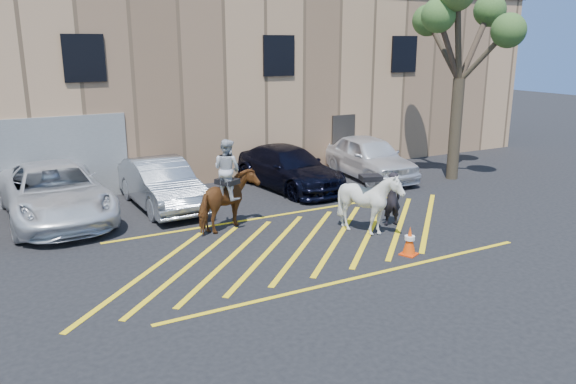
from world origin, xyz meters
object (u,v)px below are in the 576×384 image
saddled_white (370,202)px  tree (463,25)px  car_white_pickup (55,192)px  mounted_bay (228,194)px  handler (392,199)px  car_white_suv (369,157)px  traffic_cone (410,241)px  car_silver_sedan (161,184)px  car_blue_suv (288,168)px

saddled_white → tree: tree is taller
car_white_pickup → mounted_bay: bearing=-41.0°
saddled_white → tree: bearing=29.2°
handler → car_white_suv: bearing=-107.7°
car_white_pickup → traffic_cone: size_ratio=8.08×
tree → saddled_white: bearing=-150.8°
car_white_suv → traffic_cone: 8.21m
car_silver_sedan → mounted_bay: size_ratio=1.80×
tree → car_white_pickup: bearing=173.0°
car_silver_sedan → car_blue_suv: bearing=0.5°
car_silver_sedan → saddled_white: 6.74m
car_white_pickup → saddled_white: size_ratio=2.99×
car_blue_suv → saddled_white: bearing=-101.6°
car_white_suv → saddled_white: 6.64m
car_white_pickup → car_silver_sedan: size_ratio=1.27×
car_white_pickup → mounted_bay: 5.28m
saddled_white → car_white_pickup: bearing=143.7°
car_white_pickup → mounted_bay: size_ratio=2.30×
car_silver_sedan → saddled_white: saddled_white is taller
traffic_cone → mounted_bay: bearing=129.0°
car_silver_sedan → mounted_bay: (1.01, -3.07, 0.27)m
handler → traffic_cone: size_ratio=2.13×
car_blue_suv → mounted_bay: 4.97m
car_blue_suv → traffic_cone: 7.26m
car_white_pickup → car_blue_suv: bearing=-2.2°
car_silver_sedan → traffic_cone: car_silver_sedan is taller
car_blue_suv → traffic_cone: car_blue_suv is taller
car_white_suv → handler: (-2.94, -5.06, -0.04)m
car_silver_sedan → handler: size_ratio=2.97×
handler → traffic_cone: 2.38m
handler → traffic_cone: handler is taller
car_white_pickup → car_white_suv: (11.32, -0.08, -0.01)m
car_blue_suv → car_white_suv: car_white_suv is taller
car_blue_suv → mounted_bay: size_ratio=1.97×
car_white_pickup → car_silver_sedan: car_white_pickup is taller
car_blue_suv → car_white_suv: size_ratio=1.06×
mounted_bay → car_white_suv: bearing=24.1°
car_silver_sedan → handler: bearing=-45.4°
car_white_suv → traffic_cone: (-4.02, -7.15, -0.45)m
car_blue_suv → car_white_suv: bearing=-8.5°
handler → saddled_white: size_ratio=0.79×
mounted_bay → car_blue_suv: bearing=41.8°
car_white_pickup → handler: (8.38, -5.14, -0.04)m
car_silver_sedan → car_white_suv: car_white_suv is taller
car_white_pickup → car_silver_sedan: 3.12m
mounted_bay → traffic_cone: (3.18, -3.93, -0.67)m
car_white_suv → traffic_cone: bearing=-113.9°
car_white_pickup → car_blue_suv: size_ratio=1.16×
mounted_bay → traffic_cone: 5.10m
saddled_white → tree: (6.66, 3.72, 4.80)m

